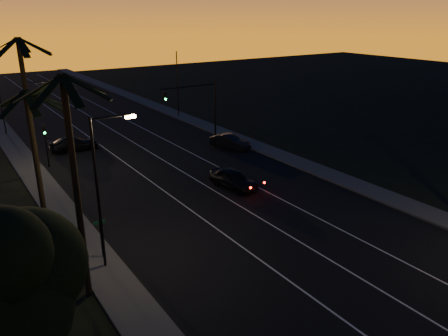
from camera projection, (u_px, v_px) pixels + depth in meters
road at (187, 178)px, 39.07m from camera, size 20.00×170.00×0.01m
sidewalk_left at (58, 207)px, 33.19m from camera, size 2.40×170.00×0.16m
sidewalk_right at (282, 156)px, 44.91m from camera, size 2.40×170.00×0.16m
lane_stripe_left at (156, 185)px, 37.50m from camera, size 0.12×160.00×0.01m
lane_stripe_mid at (191, 177)px, 39.33m from camera, size 0.12×160.00×0.01m
lane_stripe_right at (224, 170)px, 41.16m from camera, size 0.12×160.00×0.01m
bushy_tree at (0, 289)px, 15.22m from camera, size 6.30×5.30×8.30m
palm_near at (74, 169)px, 20.70m from camera, size 4.25×4.16×11.53m
palm_mid at (35, 155)px, 25.35m from camera, size 4.25×4.16×10.03m
palm_far at (29, 111)px, 30.11m from camera, size 4.25×4.16×12.53m
streetlight_left_near at (102, 182)px, 23.85m from camera, size 2.55×0.26×9.00m
streetlight_left_far at (33, 121)px, 38.02m from camera, size 2.55×0.26×8.50m
street_sign at (101, 235)px, 25.83m from camera, size 0.70×0.06×2.60m
signal_mast at (197, 99)px, 49.00m from camera, size 7.10×0.41×7.00m
signal_post at (45, 138)px, 40.92m from camera, size 0.28×0.37×4.20m
far_pole_left at (0, 98)px, 51.33m from camera, size 0.14×0.14×9.00m
far_pole_right at (178, 85)px, 60.50m from camera, size 0.14×0.14×9.00m
lead_car at (233, 179)px, 36.74m from camera, size 2.59×5.40×1.58m
right_car at (230, 142)px, 47.36m from camera, size 3.06×4.81×1.50m
cross_car at (74, 144)px, 46.60m from camera, size 5.16×2.12×1.49m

